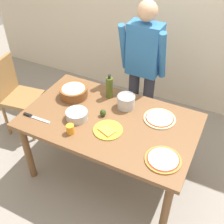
{
  "coord_description": "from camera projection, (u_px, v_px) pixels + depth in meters",
  "views": [
    {
      "loc": [
        0.89,
        -1.73,
        2.45
      ],
      "look_at": [
        0.0,
        0.05,
        0.81
      ],
      "focal_mm": 44.9,
      "sensor_mm": 36.0,
      "label": 1
    }
  ],
  "objects": [
    {
      "name": "ground",
      "position": [
        110.0,
        172.0,
        3.06
      ],
      "size": [
        8.0,
        8.0,
        0.0
      ],
      "primitive_type": "plane",
      "color": "gray"
    },
    {
      "name": "wall_back",
      "position": [
        170.0,
        7.0,
        3.34
      ],
      "size": [
        5.6,
        0.1,
        2.6
      ],
      "primitive_type": "cube",
      "color": "beige",
      "rests_on": "ground"
    },
    {
      "name": "dining_table",
      "position": [
        110.0,
        127.0,
        2.63
      ],
      "size": [
        1.6,
        0.96,
        0.76
      ],
      "color": "brown",
      "rests_on": "ground"
    },
    {
      "name": "person_cook",
      "position": [
        143.0,
        65.0,
        2.98
      ],
      "size": [
        0.49,
        0.25,
        1.62
      ],
      "color": "#2D2D38",
      "rests_on": "ground"
    },
    {
      "name": "chair_wooden_left",
      "position": [
        16.0,
        92.0,
        3.28
      ],
      "size": [
        0.45,
        0.45,
        0.95
      ],
      "color": "olive",
      "rests_on": "ground"
    },
    {
      "name": "pizza_raw_on_board",
      "position": [
        160.0,
        118.0,
        2.57
      ],
      "size": [
        0.3,
        0.3,
        0.02
      ],
      "color": "beige",
      "rests_on": "dining_table"
    },
    {
      "name": "pizza_cooked_on_tray",
      "position": [
        163.0,
        159.0,
        2.19
      ],
      "size": [
        0.29,
        0.29,
        0.02
      ],
      "color": "#C67A33",
      "rests_on": "dining_table"
    },
    {
      "name": "plate_with_slice",
      "position": [
        108.0,
        130.0,
        2.45
      ],
      "size": [
        0.26,
        0.26,
        0.02
      ],
      "color": "gold",
      "rests_on": "dining_table"
    },
    {
      "name": "popcorn_bowl",
      "position": [
        74.0,
        91.0,
        2.82
      ],
      "size": [
        0.28,
        0.28,
        0.11
      ],
      "color": "brown",
      "rests_on": "dining_table"
    },
    {
      "name": "mixing_bowl_steel",
      "position": [
        77.0,
        115.0,
        2.56
      ],
      "size": [
        0.2,
        0.2,
        0.08
      ],
      "color": "#B7B7BC",
      "rests_on": "dining_table"
    },
    {
      "name": "olive_oil_bottle",
      "position": [
        109.0,
        87.0,
        2.78
      ],
      "size": [
        0.07,
        0.07,
        0.26
      ],
      "color": "#47561E",
      "rests_on": "dining_table"
    },
    {
      "name": "steel_pot",
      "position": [
        126.0,
        101.0,
        2.68
      ],
      "size": [
        0.17,
        0.17,
        0.13
      ],
      "color": "#B7B7BC",
      "rests_on": "dining_table"
    },
    {
      "name": "cup_orange",
      "position": [
        70.0,
        129.0,
        2.41
      ],
      "size": [
        0.07,
        0.07,
        0.08
      ],
      "primitive_type": "cylinder",
      "color": "orange",
      "rests_on": "dining_table"
    },
    {
      "name": "chef_knife",
      "position": [
        33.0,
        117.0,
        2.59
      ],
      "size": [
        0.29,
        0.03,
        0.02
      ],
      "color": "silver",
      "rests_on": "dining_table"
    },
    {
      "name": "avocado",
      "position": [
        103.0,
        113.0,
        2.59
      ],
      "size": [
        0.06,
        0.06,
        0.07
      ],
      "primitive_type": "ellipsoid",
      "color": "#2D4219",
      "rests_on": "dining_table"
    }
  ]
}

